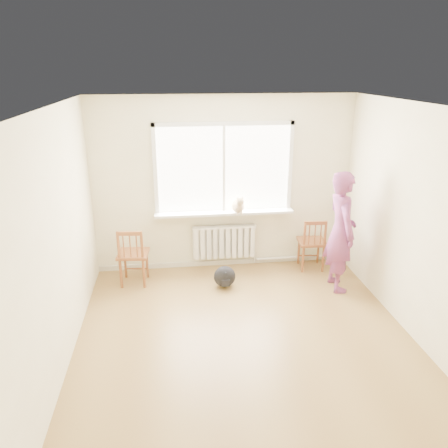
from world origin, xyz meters
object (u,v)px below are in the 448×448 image
object	(u,v)px
cat	(238,205)
chair_left	(133,257)
chair_right	(312,244)
person	(341,232)
backpack	(225,277)

from	to	relation	value
cat	chair_left	bearing A→B (deg)	-172.55
chair_left	chair_right	xyz separation A→B (m)	(2.78, 0.17, -0.02)
chair_right	person	world-z (taller)	person
chair_left	person	size ratio (longest dim) A/B	0.51
person	backpack	bearing A→B (deg)	83.07
backpack	chair_right	bearing A→B (deg)	16.21
cat	backpack	bearing A→B (deg)	-119.97
backpack	person	bearing A→B (deg)	-7.41
person	cat	size ratio (longest dim) A/B	3.86
chair_right	backpack	world-z (taller)	chair_right
chair_right	chair_left	bearing A→B (deg)	8.10
chair_left	chair_right	size ratio (longest dim) A/B	1.04
person	chair_right	bearing A→B (deg)	16.29
person	backpack	distance (m)	1.79
cat	backpack	size ratio (longest dim) A/B	1.40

